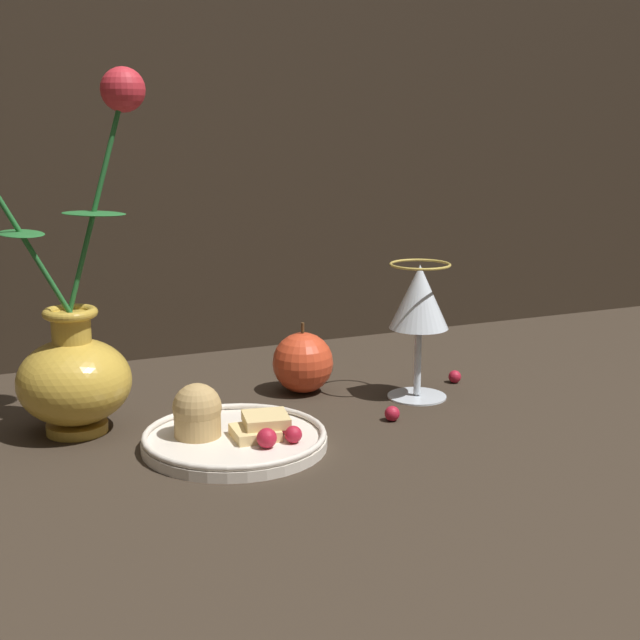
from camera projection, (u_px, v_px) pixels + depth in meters
ground_plane at (281, 431)px, 0.90m from camera, size 2.40×2.40×0.00m
vase at (67, 340)px, 0.87m from camera, size 0.20×0.11×0.36m
plate_with_pastries at (228, 432)px, 0.85m from camera, size 0.18×0.18×0.06m
wine_glass at (419, 303)px, 0.98m from camera, size 0.07×0.07×0.15m
apple_beside_vase at (303, 363)px, 1.02m from camera, size 0.07×0.07×0.08m
berry_near_plate at (455, 377)px, 1.06m from camera, size 0.02×0.02×0.02m
berry_front_center at (392, 414)px, 0.93m from camera, size 0.02×0.02×0.02m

